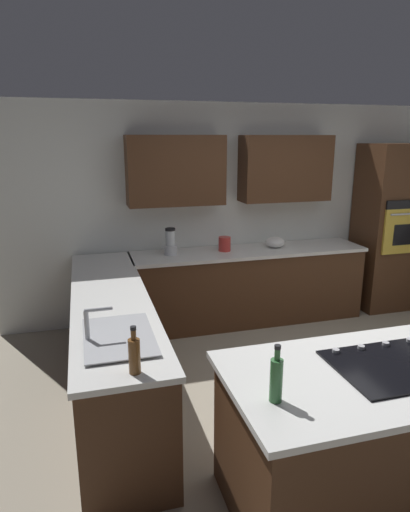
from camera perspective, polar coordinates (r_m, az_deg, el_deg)
ground_plane at (r=4.29m, az=15.36°, el=-16.46°), size 14.00×14.00×0.00m
wall_back at (r=5.54m, az=4.89°, el=7.09°), size 6.00×0.44×2.60m
lower_cabinets_back at (r=5.47m, az=5.57°, el=-3.99°), size 2.80×0.60×0.86m
countertop_back at (r=5.34m, az=5.70°, el=0.58°), size 2.84×0.64×0.04m
lower_cabinets_side at (r=4.06m, az=-11.75°, el=-11.24°), size 0.60×2.90×0.86m
countertop_side at (r=3.88m, az=-12.10°, el=-5.27°), size 0.64×2.94×0.04m
island_base at (r=3.16m, az=22.53°, el=-20.45°), size 1.98×0.89×0.86m
island_top at (r=2.93m, az=23.42°, el=-13.18°), size 2.06×0.97×0.04m
wall_oven at (r=6.27m, az=22.65°, el=3.37°), size 0.80×0.66×2.13m
sink_unit at (r=3.07m, az=-11.17°, el=-10.04°), size 0.46×0.70×0.23m
cooktop at (r=2.92m, az=23.41°, el=-12.66°), size 0.76×0.56×0.03m
blender at (r=5.08m, az=-4.45°, el=1.63°), size 0.15×0.15×0.31m
mixing_bowl at (r=5.49m, az=8.99°, el=1.77°), size 0.23×0.23×0.13m
kettle at (r=5.25m, az=2.53°, el=1.56°), size 0.14×0.14×0.17m
dish_soap_bottle at (r=2.60m, az=-9.05°, el=-12.38°), size 0.07×0.07×0.29m
oil_bottle at (r=2.35m, az=9.13°, el=-15.28°), size 0.07×0.07×0.31m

